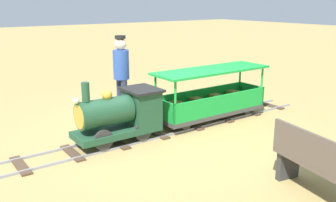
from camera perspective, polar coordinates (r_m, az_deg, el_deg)
The scene contains 6 objects.
ground_plane at distance 6.57m, azimuth -0.20°, elevation -4.67°, with size 60.00×60.00×0.00m, color #A38C51.
track at distance 6.65m, azimuth 0.79°, elevation -4.29°, with size 0.70×6.05×0.04m.
locomotive at distance 5.97m, azimuth -7.28°, elevation -1.96°, with size 0.66×1.45×1.03m.
passenger_car at distance 7.07m, azimuth 6.69°, elevation 0.26°, with size 0.76×2.35×0.97m.
conductor_person at distance 7.07m, azimuth -7.24°, elevation 4.66°, with size 0.30×0.30×1.62m.
park_bench at distance 4.59m, azimuth 22.65°, elevation -9.38°, with size 1.35×0.64×0.82m.
Camera 1 is at (-5.04, 3.58, 2.24)m, focal length 39.38 mm.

